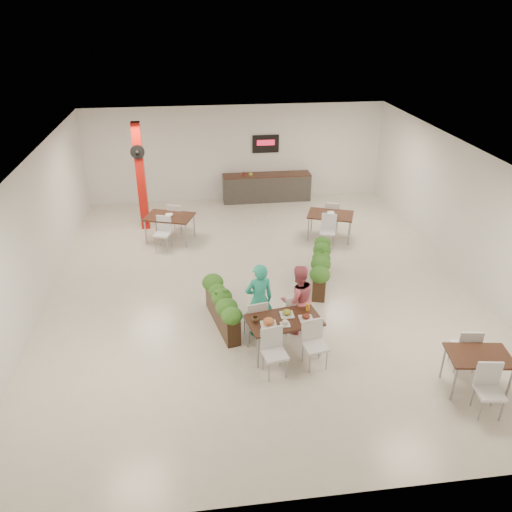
{
  "coord_description": "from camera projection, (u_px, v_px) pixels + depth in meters",
  "views": [
    {
      "loc": [
        -1.46,
        -10.52,
        6.19
      ],
      "look_at": [
        -0.19,
        -0.67,
        1.1
      ],
      "focal_mm": 35.0,
      "sensor_mm": 36.0,
      "label": 1
    }
  ],
  "objects": [
    {
      "name": "side_table_c",
      "position": [
        478.0,
        361.0,
        8.65
      ],
      "size": [
        1.15,
        1.66,
        0.92
      ],
      "rotation": [
        0.0,
        0.0,
        -0.15
      ],
      "color": "black",
      "rests_on": "ground"
    },
    {
      "name": "red_column",
      "position": [
        141.0,
        176.0,
        14.53
      ],
      "size": [
        0.4,
        0.41,
        3.2
      ],
      "color": "#AF120B",
      "rests_on": "ground"
    },
    {
      "name": "diner_man",
      "position": [
        259.0,
        300.0,
        10.06
      ],
      "size": [
        0.65,
        0.49,
        1.62
      ],
      "primitive_type": "imported",
      "rotation": [
        0.0,
        0.0,
        3.32
      ],
      "color": "#29B296",
      "rests_on": "ground"
    },
    {
      "name": "main_table",
      "position": [
        284.0,
        324.0,
        9.6
      ],
      "size": [
        1.52,
        1.81,
        0.92
      ],
      "rotation": [
        0.0,
        0.0,
        0.18
      ],
      "color": "black",
      "rests_on": "ground"
    },
    {
      "name": "planter_right",
      "position": [
        321.0,
        266.0,
        12.04
      ],
      "size": [
        0.82,
        1.82,
        0.98
      ],
      "rotation": [
        0.0,
        0.0,
        1.28
      ],
      "color": "black",
      "rests_on": "ground"
    },
    {
      "name": "ground",
      "position": [
        260.0,
        283.0,
        12.27
      ],
      "size": [
        12.0,
        12.0,
        0.0
      ],
      "primitive_type": "plane",
      "color": "beige",
      "rests_on": "ground"
    },
    {
      "name": "planter_left",
      "position": [
        222.0,
        305.0,
        10.48
      ],
      "size": [
        0.7,
        1.76,
        0.93
      ],
      "rotation": [
        0.0,
        0.0,
        1.79
      ],
      "color": "black",
      "rests_on": "ground"
    },
    {
      "name": "side_table_b",
      "position": [
        330.0,
        218.0,
        14.33
      ],
      "size": [
        1.49,
        1.66,
        0.92
      ],
      "rotation": [
        0.0,
        0.0,
        -0.36
      ],
      "color": "black",
      "rests_on": "ground"
    },
    {
      "name": "diner_woman",
      "position": [
        298.0,
        299.0,
        10.17
      ],
      "size": [
        0.83,
        0.7,
        1.52
      ],
      "primitive_type": "imported",
      "rotation": [
        0.0,
        0.0,
        3.32
      ],
      "color": "#E36577",
      "rests_on": "ground"
    },
    {
      "name": "room_shell",
      "position": [
        260.0,
        207.0,
        11.36
      ],
      "size": [
        10.1,
        12.1,
        3.22
      ],
      "color": "white",
      "rests_on": "ground"
    },
    {
      "name": "service_counter",
      "position": [
        267.0,
        187.0,
        17.15
      ],
      "size": [
        3.0,
        0.64,
        2.2
      ],
      "color": "#302E2B",
      "rests_on": "ground"
    },
    {
      "name": "side_table_a",
      "position": [
        170.0,
        220.0,
        14.2
      ],
      "size": [
        1.53,
        1.67,
        0.92
      ],
      "rotation": [
        0.0,
        0.0,
        -0.33
      ],
      "color": "black",
      "rests_on": "ground"
    }
  ]
}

